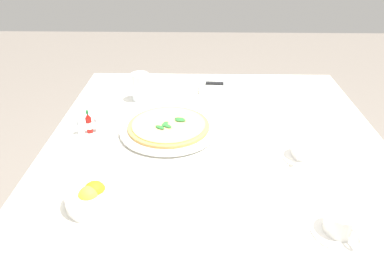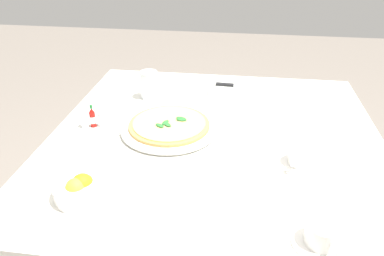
# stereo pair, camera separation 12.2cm
# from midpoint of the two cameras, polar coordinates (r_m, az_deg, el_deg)

# --- Properties ---
(dining_table) EXTENTS (1.10, 1.10, 0.73)m
(dining_table) POSITION_cam_midpoint_polar(r_m,az_deg,el_deg) (1.30, 6.17, -6.30)
(dining_table) COLOR white
(dining_table) RESTS_ON ground_plane
(pizza_plate) EXTENTS (0.33, 0.33, 0.02)m
(pizza_plate) POSITION_cam_midpoint_polar(r_m,az_deg,el_deg) (1.24, -0.76, -0.03)
(pizza_plate) COLOR white
(pizza_plate) RESTS_ON dining_table
(pizza) EXTENTS (0.28, 0.28, 0.02)m
(pizza) POSITION_cam_midpoint_polar(r_m,az_deg,el_deg) (1.23, -0.75, 0.53)
(pizza) COLOR tan
(pizza) RESTS_ON pizza_plate
(coffee_cup_center_back) EXTENTS (0.13, 0.13, 0.06)m
(coffee_cup_center_back) POSITION_cam_midpoint_polar(r_m,az_deg,el_deg) (0.90, 23.56, -15.32)
(coffee_cup_center_back) COLOR white
(coffee_cup_center_back) RESTS_ON dining_table
(coffee_cup_near_left) EXTENTS (0.13, 0.13, 0.07)m
(coffee_cup_near_left) POSITION_cam_midpoint_polar(r_m,az_deg,el_deg) (1.13, 19.83, -4.32)
(coffee_cup_near_left) COLOR white
(coffee_cup_near_left) RESTS_ON dining_table
(water_glass_right_edge) EXTENTS (0.07, 0.07, 0.11)m
(water_glass_right_edge) POSITION_cam_midpoint_polar(r_m,az_deg,el_deg) (1.47, -4.34, 6.45)
(water_glass_right_edge) COLOR white
(water_glass_right_edge) RESTS_ON dining_table
(napkin_folded) EXTENTS (0.23, 0.14, 0.02)m
(napkin_folded) POSITION_cam_midpoint_polar(r_m,az_deg,el_deg) (1.56, 9.13, 6.02)
(napkin_folded) COLOR white
(napkin_folded) RESTS_ON dining_table
(dinner_knife) EXTENTS (0.20, 0.03, 0.01)m
(dinner_knife) POSITION_cam_midpoint_polar(r_m,az_deg,el_deg) (1.55, 9.28, 6.49)
(dinner_knife) COLOR silver
(dinner_knife) RESTS_ON napkin_folded
(citrus_bowl) EXTENTS (0.15, 0.15, 0.07)m
(citrus_bowl) POSITION_cam_midpoint_polar(r_m,az_deg,el_deg) (0.98, -13.32, -9.18)
(citrus_bowl) COLOR white
(citrus_bowl) RESTS_ON dining_table
(hot_sauce_bottle) EXTENTS (0.02, 0.02, 0.08)m
(hot_sauce_bottle) POSITION_cam_midpoint_polar(r_m,az_deg,el_deg) (1.29, -12.69, 1.49)
(hot_sauce_bottle) COLOR #B7140F
(hot_sauce_bottle) RESTS_ON dining_table
(salt_shaker) EXTENTS (0.03, 0.03, 0.06)m
(salt_shaker) POSITION_cam_midpoint_polar(r_m,az_deg,el_deg) (1.29, -11.33, 1.28)
(salt_shaker) COLOR white
(salt_shaker) RESTS_ON dining_table
(pepper_shaker) EXTENTS (0.03, 0.03, 0.06)m
(pepper_shaker) POSITION_cam_midpoint_polar(r_m,az_deg,el_deg) (1.29, -13.95, 1.00)
(pepper_shaker) COLOR white
(pepper_shaker) RESTS_ON dining_table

